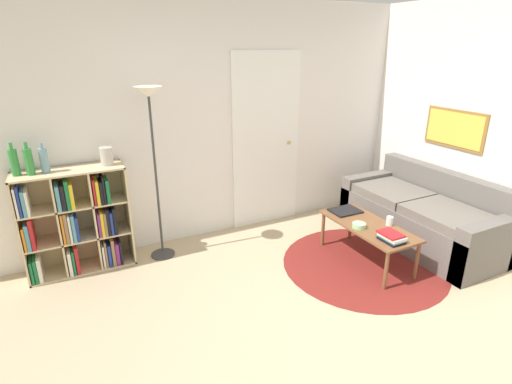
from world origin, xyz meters
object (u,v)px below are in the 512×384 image
object	(u,v)px
laptop	(345,211)
vase_on_shelf	(107,156)
floor_lamp	(151,121)
bottle_left	(14,162)
bowl	(359,225)
bottle_right	(44,160)
cup	(390,221)
couch	(424,217)
bottle_middle	(29,161)
coffee_table	(368,228)
bookshelf	(76,222)

from	to	relation	value
laptop	vase_on_shelf	size ratio (longest dim) A/B	1.82
floor_lamp	bottle_left	bearing A→B (deg)	173.92
bowl	bottle_right	xyz separation A→B (m)	(-2.67, 1.19, 0.71)
cup	bottle_left	distance (m)	3.54
couch	bottle_middle	bearing A→B (deg)	164.30
coffee_table	cup	distance (m)	0.22
bottle_left	vase_on_shelf	bearing A→B (deg)	-1.44
bottle_right	cup	bearing A→B (deg)	-23.35
bookshelf	laptop	world-z (taller)	bookshelf
bottle_right	laptop	bearing A→B (deg)	-16.17
laptop	cup	world-z (taller)	cup
coffee_table	laptop	world-z (taller)	laptop
laptop	bowl	distance (m)	0.40
floor_lamp	bottle_middle	bearing A→B (deg)	174.98
bowl	bottle_middle	size ratio (longest dim) A/B	0.45
coffee_table	vase_on_shelf	size ratio (longest dim) A/B	6.04
bottle_right	bookshelf	bearing A→B (deg)	-0.24
bowl	bottle_left	world-z (taller)	bottle_left
bookshelf	bottle_middle	bearing A→B (deg)	-177.30
bookshelf	laptop	distance (m)	2.77
bottle_right	bottle_left	bearing A→B (deg)	175.55
bottle_left	bottle_middle	world-z (taller)	bottle_middle
couch	coffee_table	bearing A→B (deg)	-174.53
bookshelf	bowl	bearing A→B (deg)	-25.46
floor_lamp	coffee_table	distance (m)	2.39
coffee_table	cup	xyz separation A→B (m)	(0.18, -0.11, 0.09)
cup	vase_on_shelf	size ratio (longest dim) A/B	0.53
coffee_table	bottle_right	xyz separation A→B (m)	(-2.81, 1.18, 0.78)
bookshelf	bowl	size ratio (longest dim) A/B	7.70
coffee_table	bottle_middle	world-z (taller)	bottle_middle
floor_lamp	coffee_table	size ratio (longest dim) A/B	1.68
laptop	bottle_left	world-z (taller)	bottle_left
cup	bottle_middle	size ratio (longest dim) A/B	0.31
cup	floor_lamp	bearing A→B (deg)	149.81
bottle_left	laptop	bearing A→B (deg)	-15.31
bowl	cup	distance (m)	0.32
floor_lamp	couch	size ratio (longest dim) A/B	0.98
cup	bottle_middle	xyz separation A→B (m)	(-3.10, 1.27, 0.70)
laptop	bottle_left	xyz separation A→B (m)	(-3.04, 0.83, 0.73)
floor_lamp	vase_on_shelf	world-z (taller)	floor_lamp
couch	coffee_table	world-z (taller)	couch
laptop	bottle_right	bearing A→B (deg)	163.83
bookshelf	coffee_table	distance (m)	2.90
floor_lamp	bottle_right	xyz separation A→B (m)	(-0.96, 0.11, -0.29)
cup	bottle_right	size ratio (longest dim) A/B	0.33
bowl	bottle_middle	xyz separation A→B (m)	(-2.79, 1.18, 0.72)
bookshelf	floor_lamp	size ratio (longest dim) A/B	0.59
floor_lamp	cup	size ratio (longest dim) A/B	19.26
bookshelf	floor_lamp	bearing A→B (deg)	-7.77
cup	bottle_middle	bearing A→B (deg)	157.67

